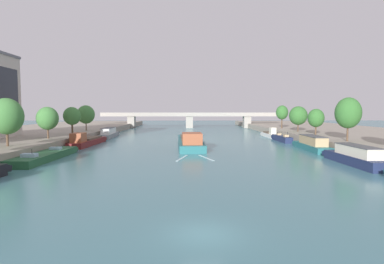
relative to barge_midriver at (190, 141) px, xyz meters
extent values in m
plane|color=#42757F|center=(0.34, -44.15, -0.97)|extent=(400.00, 400.00, 0.00)
cube|color=gray|center=(-41.08, 10.85, -0.06)|extent=(36.00, 170.00, 1.80)
cube|color=gray|center=(41.77, 10.85, -0.06)|extent=(36.00, 170.00, 1.80)
cube|color=#23666B|center=(-0.03, 0.95, -0.37)|extent=(5.35, 24.11, 1.20)
cube|color=#23666B|center=(-0.48, 13.28, -0.25)|extent=(4.30, 1.40, 0.97)
cube|color=#23666B|center=(-0.03, 0.95, 0.26)|extent=(5.44, 24.12, 0.06)
cube|color=#9E5133|center=(0.26, -7.19, 1.25)|extent=(3.53, 4.91, 1.92)
cube|color=black|center=(0.17, -4.78, 1.54)|extent=(2.69, 0.13, 0.54)
cube|color=brown|center=(-0.12, 3.35, 0.47)|extent=(3.95, 12.58, 0.36)
cylinder|color=#232328|center=(0.90, -6.21, 0.84)|extent=(0.07, 0.07, 1.10)
cube|color=silver|center=(2.26, -15.26, -0.95)|extent=(2.21, 5.82, 0.03)
cube|color=silver|center=(-1.34, -15.39, -0.95)|extent=(1.79, 5.91, 0.03)
cube|color=black|center=(-21.24, -27.10, -0.20)|extent=(1.82, 1.32, 1.00)
cube|color=#235633|center=(-21.22, -16.38, -0.49)|extent=(3.65, 15.82, 0.96)
cube|color=#235633|center=(-21.09, -8.14, -0.39)|extent=(3.26, 1.26, 0.84)
cube|color=#235633|center=(-21.22, -16.38, 0.02)|extent=(3.72, 15.82, 0.06)
cube|color=#9EBCD6|center=(-21.16, -12.91, 0.25)|extent=(1.72, 0.93, 0.40)
cube|color=#9EBCD6|center=(-21.28, -20.79, 0.29)|extent=(1.89, 1.13, 0.48)
cylinder|color=#232328|center=(-20.78, -21.11, 0.60)|extent=(0.07, 0.07, 1.10)
cube|color=maroon|center=(-21.05, 2.78, -0.45)|extent=(3.29, 15.91, 1.04)
cube|color=maroon|center=(-20.84, 11.05, -0.34)|extent=(2.78, 1.29, 0.89)
cube|color=maroon|center=(-21.05, 2.78, 0.11)|extent=(3.34, 15.91, 0.06)
cube|color=#9E5133|center=(-21.18, -2.61, 1.02)|extent=(2.25, 3.22, 1.77)
cube|color=black|center=(-21.14, -1.01, 1.28)|extent=(1.74, 0.07, 0.49)
cube|color=brown|center=(-21.01, 4.36, 0.32)|extent=(2.46, 8.29, 0.36)
cylinder|color=#232328|center=(-20.73, -1.98, 0.69)|extent=(0.07, 0.07, 1.10)
cube|color=gray|center=(-21.31, 21.34, -0.48)|extent=(3.11, 14.03, 0.96)
cube|color=gray|center=(-21.55, 28.66, -0.39)|extent=(2.55, 1.29, 0.84)
cube|color=gray|center=(-21.31, 21.34, 0.03)|extent=(3.16, 14.04, 0.06)
cube|color=white|center=(-21.28, 20.64, 0.79)|extent=(2.46, 9.00, 1.47)
cube|color=#4C4C51|center=(-21.28, 20.64, 1.56)|extent=(2.63, 9.27, 0.08)
cylinder|color=#232328|center=(-20.77, 17.17, 0.61)|extent=(0.07, 0.07, 1.10)
cube|color=#1E284C|center=(21.54, -21.22, -0.39)|extent=(2.90, 12.11, 1.16)
cube|color=#1E284C|center=(21.41, -14.85, -0.27)|extent=(2.54, 1.29, 0.94)
cube|color=#1E284C|center=(21.54, -21.22, 0.22)|extent=(2.95, 12.11, 0.06)
cube|color=beige|center=(21.55, -21.83, 0.90)|extent=(2.33, 7.76, 1.30)
cube|color=#4C4C51|center=(21.55, -21.83, 1.59)|extent=(2.50, 8.00, 0.08)
cylinder|color=#232328|center=(22.01, -24.83, 0.80)|extent=(0.07, 0.07, 1.10)
cube|color=#23666B|center=(21.93, -5.86, -0.49)|extent=(3.12, 13.05, 0.96)
cube|color=#23666B|center=(22.16, 0.97, -0.39)|extent=(2.60, 1.29, 0.84)
cube|color=#23666B|center=(21.93, -5.86, 0.02)|extent=(3.17, 13.05, 0.06)
cube|color=tan|center=(21.91, -6.50, 0.81)|extent=(2.48, 8.36, 1.52)
cube|color=#4C4C51|center=(21.91, -6.50, 1.61)|extent=(2.65, 8.62, 0.08)
cylinder|color=#232328|center=(22.21, -9.76, 0.60)|extent=(0.07, 0.07, 1.10)
cube|color=#1E284C|center=(21.22, 9.45, -0.36)|extent=(1.86, 10.10, 1.22)
cube|color=#1E284C|center=(21.15, 14.84, -0.23)|extent=(1.66, 1.27, 0.98)
cube|color=#1E284C|center=(21.22, 9.45, 0.28)|extent=(1.89, 10.10, 0.06)
cube|color=tan|center=(21.19, 11.67, 0.51)|extent=(0.88, 0.91, 0.40)
cube|color=tan|center=(21.25, 6.63, 0.55)|extent=(0.97, 1.11, 0.48)
cylinder|color=#232328|center=(21.51, 6.43, 0.86)|extent=(0.07, 0.07, 1.10)
cube|color=silver|center=(21.37, 21.40, -0.51)|extent=(1.96, 10.00, 0.92)
cube|color=silver|center=(21.27, 26.73, -0.41)|extent=(1.69, 1.24, 0.82)
cube|color=silver|center=(21.37, 21.40, -0.02)|extent=(1.99, 10.00, 0.06)
cube|color=beige|center=(21.44, 18.01, 0.88)|extent=(1.36, 2.02, 1.73)
cube|color=black|center=(21.42, 19.02, 1.14)|extent=(1.06, 0.05, 0.49)
cube|color=brown|center=(21.35, 22.40, 0.19)|extent=(1.48, 5.21, 0.36)
cylinder|color=#232328|center=(21.70, 18.42, 0.56)|extent=(0.07, 0.07, 1.10)
cylinder|color=brown|center=(-27.32, -15.09, 2.33)|extent=(0.34, 0.34, 2.98)
ellipsoid|color=#427F3D|center=(-27.32, -15.09, 5.30)|extent=(4.76, 4.76, 5.39)
cylinder|color=brown|center=(-26.88, -2.51, 2.16)|extent=(0.32, 0.32, 2.63)
ellipsoid|color=#427F3D|center=(-26.88, -2.51, 4.66)|extent=(3.99, 3.99, 4.33)
cylinder|color=brown|center=(-26.49, 8.98, 2.31)|extent=(0.40, 0.40, 2.95)
ellipsoid|color=#427F3D|center=(-26.49, 8.98, 4.90)|extent=(3.80, 3.80, 4.03)
cylinder|color=brown|center=(-27.30, 21.18, 2.28)|extent=(0.24, 0.24, 2.89)
ellipsoid|color=#427F3D|center=(-27.30, 21.18, 5.06)|extent=(4.55, 4.55, 4.86)
cylinder|color=brown|center=(27.06, -8.50, 2.55)|extent=(0.29, 0.29, 3.43)
ellipsoid|color=#336B2D|center=(27.06, -8.50, 5.73)|extent=(4.31, 4.31, 5.32)
cylinder|color=brown|center=(26.97, 4.60, 2.15)|extent=(0.32, 0.32, 2.62)
ellipsoid|color=#336B2D|center=(26.97, 4.60, 4.53)|extent=(3.42, 3.42, 3.92)
cylinder|color=brown|center=(27.01, 15.39, 2.21)|extent=(0.29, 0.29, 2.74)
ellipsoid|color=#336B2D|center=(27.01, 15.39, 4.85)|extent=(4.42, 4.42, 4.62)
cylinder|color=brown|center=(27.47, 30.20, 2.61)|extent=(0.34, 0.34, 3.54)
ellipsoid|color=#336B2D|center=(27.47, 30.20, 5.53)|extent=(3.50, 3.50, 4.17)
cube|color=#232833|center=(-36.45, 0.67, 9.78)|extent=(0.04, 9.63, 9.76)
cube|color=#9E998E|center=(0.34, 64.93, 4.03)|extent=(70.85, 4.40, 0.60)
cube|color=#9E998E|center=(0.34, 62.93, 4.78)|extent=(70.85, 0.30, 0.90)
cube|color=#9E998E|center=(0.34, 66.93, 4.78)|extent=(70.85, 0.30, 0.90)
cube|color=#9E998E|center=(-23.08, 64.93, 1.38)|extent=(2.80, 3.60, 4.69)
cube|color=#9E998E|center=(0.34, 64.93, 1.38)|extent=(2.80, 3.60, 4.69)
cube|color=#9E998E|center=(23.77, 64.93, 1.38)|extent=(2.80, 3.60, 4.69)
camera|label=1|loc=(-0.60, -61.72, 6.19)|focal=29.24mm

